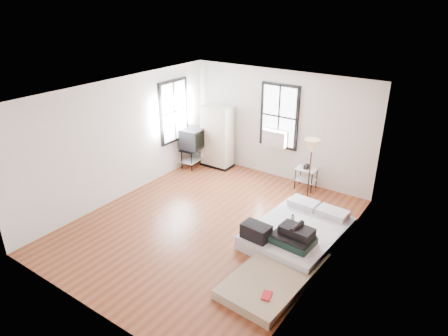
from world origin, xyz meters
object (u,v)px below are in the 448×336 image
Objects in this scene: side_table at (306,173)px; floor_lamp at (312,150)px; mattress_bare at (279,267)px; tv_stand at (193,140)px; mattress_main at (297,232)px; wardrobe at (217,137)px.

side_table is 0.40× the size of floor_lamp.
mattress_bare is 3.33× the size of side_table.
side_table is at bearing 3.48° from tv_stand.
floor_lamp is (-0.40, 1.39, 1.19)m from mattress_main.
mattress_main is 2.33m from side_table.
mattress_bare is 1.25× the size of wardrobe.
floor_lamp is (0.39, -0.79, 0.94)m from side_table.
mattress_main is at bearing 103.49° from mattress_bare.
mattress_bare is at bearing -76.31° from mattress_main.
wardrobe reaches higher than mattress_main.
mattress_bare is 4.91m from wardrobe.
mattress_main reaches higher than side_table.
mattress_main is at bearing -32.25° from wardrobe.
floor_lamp is at bearing 107.10° from mattress_bare.
wardrobe is 1.06× the size of floor_lamp.
wardrobe reaches higher than tv_stand.
wardrobe is at bearing 33.52° from tv_stand.
mattress_main is 1.28× the size of wardrobe.
floor_lamp reaches higher than side_table.
wardrobe is (-3.44, 2.11, 0.67)m from mattress_main.
floor_lamp is at bearing -14.07° from wardrobe.
floor_lamp reaches higher than mattress_main.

